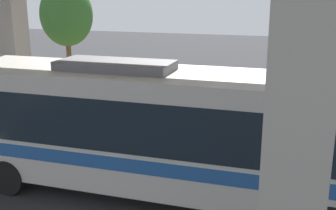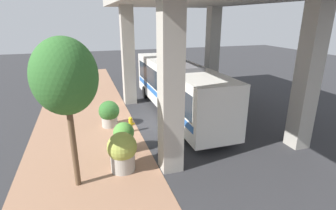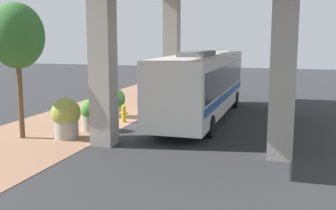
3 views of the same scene
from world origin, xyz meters
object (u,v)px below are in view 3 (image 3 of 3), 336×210
planter_front (66,118)px  fire_hydrant (124,114)px  planter_middle (92,115)px  street_tree_near (17,36)px  bus (202,82)px  planter_back (114,102)px

planter_front → fire_hydrant: bearing=74.9°
planter_front → planter_middle: (0.34, 1.75, -0.15)m
planter_front → street_tree_near: (-1.89, -0.49, 3.49)m
bus → planter_front: 7.75m
planter_middle → planter_back: planter_back is taller
fire_hydrant → street_tree_near: street_tree_near is taller
planter_front → planter_back: planter_front is taller
bus → fire_hydrant: bearing=-150.2°
planter_back → bus: bearing=10.5°
bus → street_tree_near: street_tree_near is taller
planter_back → planter_middle: bearing=-84.1°
planter_front → street_tree_near: bearing=-165.5°
bus → fire_hydrant: 4.48m
street_tree_near → bus: bearing=44.7°
fire_hydrant → planter_back: planter_back is taller
street_tree_near → planter_middle: bearing=45.0°
bus → planter_middle: 6.26m
planter_front → planter_back: (-0.01, 5.17, -0.08)m
bus → planter_middle: bearing=-135.5°
street_tree_near → fire_hydrant: bearing=56.4°
fire_hydrant → planter_front: size_ratio=0.52×
planter_middle → fire_hydrant: bearing=71.9°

